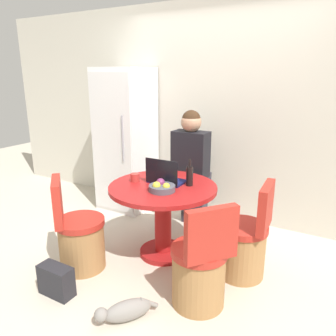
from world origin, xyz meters
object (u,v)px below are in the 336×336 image
object	(u,v)px
chair_right_side	(244,245)
dining_table	(163,206)
chair_near_right_corner	(200,271)
cat	(126,311)
fruit_bowl	(162,187)
handbag	(56,281)
person_seated	(192,163)
refrigerator	(126,140)
laptop	(165,178)
chair_near_left_corner	(79,239)
bottle	(190,175)

from	to	relation	value
chair_right_side	dining_table	bearing A→B (deg)	-90.00
chair_near_right_corner	cat	size ratio (longest dim) A/B	2.15
fruit_bowl	handbag	world-z (taller)	fruit_bowl
handbag	dining_table	bearing A→B (deg)	65.73
person_seated	fruit_bowl	distance (m)	0.88
chair_near_right_corner	cat	bearing A→B (deg)	-3.65
person_seated	fruit_bowl	bearing A→B (deg)	97.46
refrigerator	chair_near_right_corner	xyz separation A→B (m)	(1.70, -1.36, -0.62)
refrigerator	handbag	bearing A→B (deg)	-71.13
fruit_bowl	dining_table	bearing A→B (deg)	116.38
person_seated	laptop	world-z (taller)	person_seated
refrigerator	chair_near_right_corner	size ratio (longest dim) A/B	2.08
cat	chair_right_side	bearing A→B (deg)	-173.05
chair_near_left_corner	bottle	xyz separation A→B (m)	(0.77, 0.72, 0.54)
laptop	fruit_bowl	size ratio (longest dim) A/B	1.43
dining_table	fruit_bowl	xyz separation A→B (m)	(0.07, -0.13, 0.25)
fruit_bowl	bottle	bearing A→B (deg)	59.75
chair_near_right_corner	person_seated	size ratio (longest dim) A/B	0.64
fruit_bowl	bottle	size ratio (longest dim) A/B	0.93
chair_near_left_corner	handbag	xyz separation A→B (m)	(0.11, -0.39, -0.17)
chair_right_side	cat	size ratio (longest dim) A/B	2.15
refrigerator	person_seated	bearing A→B (deg)	-6.22
laptop	bottle	bearing A→B (deg)	-166.54
fruit_bowl	refrigerator	bearing A→B (deg)	139.04
chair_near_left_corner	chair_near_right_corner	bearing A→B (deg)	-132.79
dining_table	chair_near_right_corner	distance (m)	0.84
chair_right_side	refrigerator	bearing A→B (deg)	-116.98
refrigerator	fruit_bowl	size ratio (longest dim) A/B	7.58
dining_table	cat	xyz separation A→B (m)	(0.23, -0.94, -0.44)
chair_near_right_corner	laptop	bearing A→B (deg)	-93.06
dining_table	bottle	size ratio (longest dim) A/B	3.96
refrigerator	chair_near_right_corner	distance (m)	2.27
chair_near_left_corner	cat	world-z (taller)	chair_near_left_corner
chair_near_left_corner	handbag	bearing A→B (deg)	148.98
handbag	person_seated	bearing A→B (deg)	77.12
chair_near_left_corner	chair_near_right_corner	xyz separation A→B (m)	(1.18, 0.08, 0.00)
dining_table	person_seated	world-z (taller)	person_seated
chair_near_left_corner	laptop	world-z (taller)	laptop
chair_near_left_corner	dining_table	bearing A→B (deg)	-90.00
refrigerator	cat	xyz separation A→B (m)	(1.30, -1.79, -0.84)
laptop	chair_near_left_corner	bearing A→B (deg)	50.96
person_seated	laptop	bearing A→B (deg)	92.70
laptop	cat	world-z (taller)	laptop
cat	chair_near_right_corner	bearing A→B (deg)	174.42
chair_right_side	bottle	distance (m)	0.80
chair_right_side	person_seated	bearing A→B (deg)	-132.71
chair_near_right_corner	chair_right_side	bearing A→B (deg)	-158.61
dining_table	chair_near_right_corner	size ratio (longest dim) A/B	1.17
person_seated	handbag	size ratio (longest dim) A/B	4.62
dining_table	bottle	distance (m)	0.40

